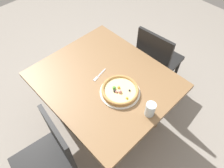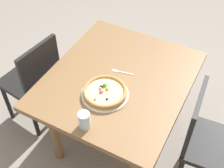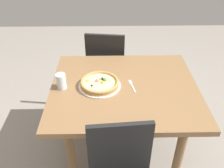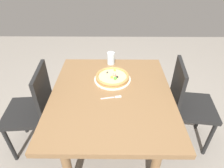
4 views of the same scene
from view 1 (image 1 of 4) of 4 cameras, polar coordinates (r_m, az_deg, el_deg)
ground_plane at (r=2.36m, az=-1.58°, el=-9.80°), size 6.00×6.00×0.00m
dining_table at (r=1.84m, az=-2.00°, el=-0.59°), size 1.14×0.98×0.72m
chair_near at (r=2.28m, az=12.15°, el=6.54°), size 0.43×0.43×0.89m
chair_far at (r=1.74m, az=-16.76°, el=-18.88°), size 0.45×0.45×0.89m
plate at (r=1.67m, az=2.21°, el=-2.23°), size 0.33×0.33×0.01m
pizza at (r=1.65m, az=2.22°, el=-1.72°), size 0.30×0.30×0.05m
fork at (r=1.78m, az=-3.65°, el=2.30°), size 0.05×0.16×0.00m
drinking_glass at (r=1.54m, az=10.46°, el=-6.85°), size 0.07×0.07×0.12m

